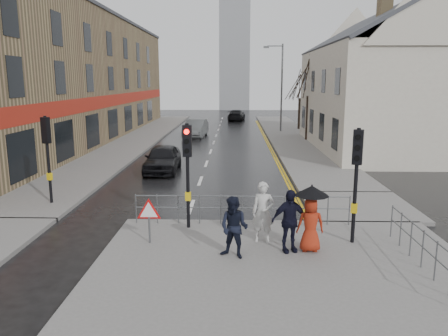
# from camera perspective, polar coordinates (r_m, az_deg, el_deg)

# --- Properties ---
(ground) EXTENTS (120.00, 120.00, 0.00)m
(ground) POSITION_cam_1_polar(r_m,az_deg,el_deg) (14.32, -5.53, -8.49)
(ground) COLOR black
(ground) RESTS_ON ground
(near_pavement) EXTENTS (10.00, 9.00, 0.14)m
(near_pavement) POSITION_cam_1_polar(r_m,az_deg,el_deg) (11.03, 8.30, -14.44)
(near_pavement) COLOR #605E5B
(near_pavement) RESTS_ON ground
(left_pavement) EXTENTS (4.00, 44.00, 0.14)m
(left_pavement) POSITION_cam_1_polar(r_m,az_deg,el_deg) (37.58, -11.16, 3.85)
(left_pavement) COLOR #605E5B
(left_pavement) RESTS_ON ground
(right_pavement) EXTENTS (4.00, 40.00, 0.14)m
(right_pavement) POSITION_cam_1_polar(r_m,az_deg,el_deg) (38.95, 8.57, 4.20)
(right_pavement) COLOR #605E5B
(right_pavement) RESTS_ON ground
(pavement_bridge_right) EXTENTS (4.00, 4.20, 0.14)m
(pavement_bridge_right) POSITION_cam_1_polar(r_m,az_deg,el_deg) (17.70, 17.19, -4.82)
(pavement_bridge_right) COLOR #605E5B
(pavement_bridge_right) RESTS_ON ground
(building_left_terrace) EXTENTS (8.00, 42.00, 10.00)m
(building_left_terrace) POSITION_cam_1_polar(r_m,az_deg,el_deg) (37.93, -20.07, 10.93)
(building_left_terrace) COLOR #8F7952
(building_left_terrace) RESTS_ON ground
(building_right_cream) EXTENTS (9.00, 16.40, 10.10)m
(building_right_cream) POSITION_cam_1_polar(r_m,az_deg,el_deg) (33.00, 20.02, 10.58)
(building_right_cream) COLOR beige
(building_right_cream) RESTS_ON ground
(church_tower) EXTENTS (5.00, 5.00, 18.00)m
(church_tower) POSITION_cam_1_polar(r_m,az_deg,el_deg) (75.47, 1.39, 14.53)
(church_tower) COLOR gray
(church_tower) RESTS_ON ground
(traffic_signal_near_left) EXTENTS (0.28, 0.27, 3.40)m
(traffic_signal_near_left) POSITION_cam_1_polar(r_m,az_deg,el_deg) (13.85, -4.80, 1.38)
(traffic_signal_near_left) COLOR black
(traffic_signal_near_left) RESTS_ON near_pavement
(traffic_signal_near_right) EXTENTS (0.34, 0.33, 3.40)m
(traffic_signal_near_right) POSITION_cam_1_polar(r_m,az_deg,el_deg) (13.06, 16.95, 0.31)
(traffic_signal_near_right) COLOR black
(traffic_signal_near_right) RESTS_ON near_pavement
(traffic_signal_far_left) EXTENTS (0.34, 0.33, 3.40)m
(traffic_signal_far_left) POSITION_cam_1_polar(r_m,az_deg,el_deg) (18.04, -22.11, 2.91)
(traffic_signal_far_left) COLOR black
(traffic_signal_far_left) RESTS_ON left_pavement
(guard_railing_front) EXTENTS (7.14, 0.04, 1.00)m
(guard_railing_front) POSITION_cam_1_polar(r_m,az_deg,el_deg) (14.52, 2.38, -4.60)
(guard_railing_front) COLOR #595B5E
(guard_railing_front) RESTS_ON near_pavement
(guard_railing_side) EXTENTS (0.04, 4.54, 1.00)m
(guard_railing_side) POSITION_cam_1_polar(r_m,az_deg,el_deg) (12.31, 24.58, -8.70)
(guard_railing_side) COLOR #595B5E
(guard_railing_side) RESTS_ON near_pavement
(warning_sign) EXTENTS (0.80, 0.07, 1.35)m
(warning_sign) POSITION_cam_1_polar(r_m,az_deg,el_deg) (12.98, -9.79, -5.87)
(warning_sign) COLOR #595B5E
(warning_sign) RESTS_ON near_pavement
(street_lamp) EXTENTS (1.83, 0.25, 8.00)m
(street_lamp) POSITION_cam_1_polar(r_m,az_deg,el_deg) (41.56, 7.31, 11.08)
(street_lamp) COLOR #595B5E
(street_lamp) RESTS_ON right_pavement
(tree_near) EXTENTS (2.40, 2.40, 6.58)m
(tree_near) POSITION_cam_1_polar(r_m,az_deg,el_deg) (35.83, 11.03, 11.63)
(tree_near) COLOR black
(tree_near) RESTS_ON right_pavement
(tree_far) EXTENTS (2.40, 2.40, 5.64)m
(tree_far) POSITION_cam_1_polar(r_m,az_deg,el_deg) (43.82, 9.93, 10.65)
(tree_far) COLOR black
(tree_far) RESTS_ON right_pavement
(pedestrian_a) EXTENTS (0.70, 0.50, 1.81)m
(pedestrian_a) POSITION_cam_1_polar(r_m,az_deg,el_deg) (12.94, 5.14, -5.78)
(pedestrian_a) COLOR #BBBAB6
(pedestrian_a) RESTS_ON near_pavement
(pedestrian_b) EXTENTS (1.01, 0.92, 1.69)m
(pedestrian_b) POSITION_cam_1_polar(r_m,az_deg,el_deg) (11.80, 1.33, -7.78)
(pedestrian_b) COLOR black
(pedestrian_b) RESTS_ON near_pavement
(pedestrian_with_umbrella) EXTENTS (0.96, 0.96, 1.89)m
(pedestrian_with_umbrella) POSITION_cam_1_polar(r_m,az_deg,el_deg) (12.39, 11.28, -5.93)
(pedestrian_with_umbrella) COLOR #9C2612
(pedestrian_with_umbrella) RESTS_ON near_pavement
(pedestrian_d) EXTENTS (1.12, 0.70, 1.78)m
(pedestrian_d) POSITION_cam_1_polar(r_m,az_deg,el_deg) (12.32, 8.51, -6.84)
(pedestrian_d) COLOR black
(pedestrian_d) RESTS_ON near_pavement
(car_parked) EXTENTS (1.75, 4.26, 1.45)m
(car_parked) POSITION_cam_1_polar(r_m,az_deg,el_deg) (23.73, -8.02, 1.24)
(car_parked) COLOR black
(car_parked) RESTS_ON ground
(car_mid) EXTENTS (2.01, 4.70, 1.51)m
(car_mid) POSITION_cam_1_polar(r_m,az_deg,el_deg) (38.27, -3.72, 5.20)
(car_mid) COLOR #4B4F50
(car_mid) RESTS_ON ground
(car_far) EXTENTS (2.34, 4.74, 1.33)m
(car_far) POSITION_cam_1_polar(r_m,az_deg,el_deg) (54.00, 1.64, 6.92)
(car_far) COLOR black
(car_far) RESTS_ON ground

